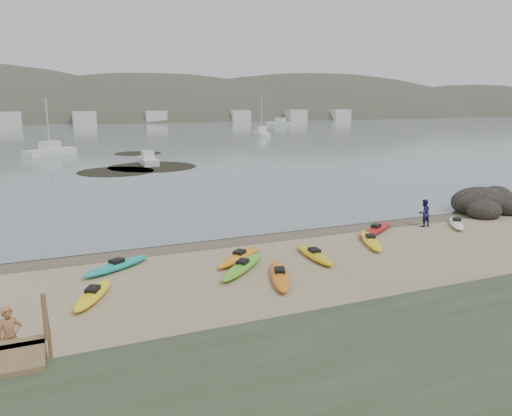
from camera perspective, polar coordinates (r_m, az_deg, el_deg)
name	(u,v)px	position (r m, az deg, el deg)	size (l,w,h in m)	color
ground	(256,236)	(26.21, 0.00, -3.21)	(600.00, 600.00, 0.00)	tan
wet_sand	(258,237)	(25.94, 0.26, -3.36)	(60.00, 60.00, 0.00)	brown
water	(57,114)	(323.46, -21.83, 9.96)	(1200.00, 1200.00, 0.00)	slate
stairs	(12,366)	(13.03, -26.11, -15.90)	(1.50, 2.70, 2.10)	olive
kayaks	(293,253)	(22.82, 4.27, -5.13)	(22.26, 7.67, 0.34)	silver
person_west	(10,337)	(14.93, -26.29, -13.13)	(0.62, 0.41, 1.71)	#B16F47
person_east	(424,213)	(29.57, 18.64, -0.53)	(0.76, 0.59, 1.56)	navy
rock_cluster	(489,208)	(35.25, 25.08, 0.04)	(5.47, 4.05, 1.94)	black
kelp_mats	(138,165)	(57.22, -13.30, 4.82)	(12.65, 24.28, 0.04)	black
moored_boats	(88,133)	(110.77, -18.67, 8.15)	(111.27, 89.33, 1.41)	silver
far_hills	(164,155)	(223.90, -10.46, 5.98)	(550.00, 135.00, 80.00)	#384235
far_town	(93,118)	(169.06, -18.10, 9.79)	(199.00, 5.00, 4.00)	beige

